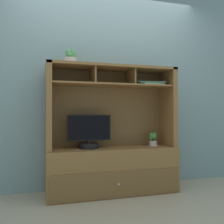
{
  "coord_description": "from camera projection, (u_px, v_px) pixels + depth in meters",
  "views": [
    {
      "loc": [
        -0.87,
        -2.93,
        0.94
      ],
      "look_at": [
        0.0,
        0.0,
        0.96
      ],
      "focal_mm": 40.99,
      "sensor_mm": 36.0,
      "label": 1
    }
  ],
  "objects": [
    {
      "name": "potted_succulent",
      "position": [
        70.0,
        59.0,
        2.93
      ],
      "size": [
        0.16,
        0.16,
        0.19
      ],
      "color": "beige",
      "rests_on": "media_console"
    },
    {
      "name": "tv_monitor",
      "position": [
        89.0,
        135.0,
        2.97
      ],
      "size": [
        0.51,
        0.23,
        0.39
      ],
      "color": "black",
      "rests_on": "media_console"
    },
    {
      "name": "media_console",
      "position": [
        112.0,
        155.0,
        3.06
      ],
      "size": [
        1.54,
        0.51,
        1.51
      ],
      "color": "brown",
      "rests_on": "ground"
    },
    {
      "name": "back_wall",
      "position": [
        106.0,
        78.0,
        3.32
      ],
      "size": [
        6.0,
        0.02,
        2.8
      ],
      "primitive_type": "cube",
      "color": "#7A969C",
      "rests_on": "ground"
    },
    {
      "name": "floor_plane",
      "position": [
        112.0,
        193.0,
        3.05
      ],
      "size": [
        6.0,
        6.0,
        0.02
      ],
      "primitive_type": "cube",
      "color": "tan",
      "rests_on": "ground"
    },
    {
      "name": "potted_orchid",
      "position": [
        153.0,
        139.0,
        3.23
      ],
      "size": [
        0.11,
        0.12,
        0.17
      ],
      "color": "silver",
      "rests_on": "media_console"
    },
    {
      "name": "magazine_stack_left",
      "position": [
        149.0,
        84.0,
        3.18
      ],
      "size": [
        0.38,
        0.3,
        0.04
      ],
      "color": "beige",
      "rests_on": "media_console"
    }
  ]
}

